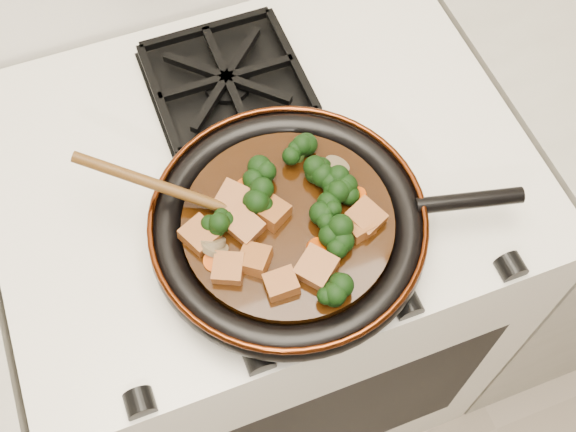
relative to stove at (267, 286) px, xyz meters
name	(u,v)px	position (x,y,z in m)	size (l,w,h in m)	color
stove	(267,286)	(0.00, 0.00, 0.00)	(0.76, 0.60, 0.90)	silver
burner_grate_front	(294,236)	(0.00, -0.14, 0.46)	(0.23, 0.23, 0.03)	black
burner_grate_back	(227,82)	(0.00, 0.14, 0.46)	(0.23, 0.23, 0.03)	black
skillet	(290,226)	(-0.01, -0.14, 0.49)	(0.48, 0.36, 0.05)	black
braising_sauce	(288,224)	(-0.01, -0.14, 0.50)	(0.27, 0.27, 0.02)	black
tofu_cube_0	(358,226)	(0.07, -0.18, 0.52)	(0.04, 0.03, 0.02)	brown
tofu_cube_1	(244,226)	(-0.06, -0.13, 0.52)	(0.04, 0.04, 0.02)	brown
tofu_cube_2	(200,236)	(-0.12, -0.12, 0.52)	(0.04, 0.04, 0.02)	brown
tofu_cube_3	(316,268)	(0.00, -0.22, 0.52)	(0.04, 0.04, 0.02)	brown
tofu_cube_4	(255,260)	(-0.07, -0.18, 0.52)	(0.04, 0.04, 0.02)	brown
tofu_cube_5	(232,200)	(-0.07, -0.09, 0.52)	(0.04, 0.04, 0.02)	brown
tofu_cube_6	(366,218)	(0.08, -0.17, 0.52)	(0.04, 0.04, 0.02)	brown
tofu_cube_7	(271,212)	(-0.03, -0.12, 0.52)	(0.04, 0.04, 0.02)	brown
tofu_cube_8	(228,269)	(-0.10, -0.18, 0.52)	(0.04, 0.04, 0.02)	brown
tofu_cube_9	(281,284)	(-0.05, -0.22, 0.52)	(0.04, 0.03, 0.02)	brown
broccoli_floret_0	(300,154)	(0.04, -0.06, 0.52)	(0.06, 0.06, 0.05)	black
broccoli_floret_1	(257,177)	(-0.02, -0.07, 0.52)	(0.06, 0.06, 0.05)	black
broccoli_floret_2	(323,174)	(0.06, -0.09, 0.52)	(0.06, 0.06, 0.05)	black
broccoli_floret_3	(263,198)	(-0.03, -0.10, 0.52)	(0.06, 0.06, 0.05)	black
broccoli_floret_4	(324,216)	(0.03, -0.15, 0.52)	(0.06, 0.06, 0.05)	black
broccoli_floret_5	(216,221)	(-0.09, -0.11, 0.52)	(0.05, 0.05, 0.05)	black
broccoli_floret_6	(332,291)	(0.00, -0.25, 0.52)	(0.06, 0.06, 0.05)	black
broccoli_floret_7	(338,195)	(0.06, -0.13, 0.52)	(0.06, 0.06, 0.05)	black
broccoli_floret_8	(336,242)	(0.03, -0.19, 0.52)	(0.06, 0.06, 0.05)	black
broccoli_floret_9	(341,187)	(0.07, -0.12, 0.52)	(0.06, 0.06, 0.05)	black
carrot_coin_0	(246,194)	(-0.05, -0.09, 0.51)	(0.03, 0.03, 0.01)	#B73E05
carrot_coin_1	(215,261)	(-0.11, -0.16, 0.51)	(0.03, 0.03, 0.01)	#B73E05
carrot_coin_2	(357,196)	(0.09, -0.14, 0.51)	(0.03, 0.03, 0.01)	#B73E05
carrot_coin_3	(247,187)	(-0.04, -0.08, 0.51)	(0.03, 0.03, 0.01)	#B73E05
carrot_coin_4	(318,249)	(0.01, -0.19, 0.51)	(0.03, 0.03, 0.01)	#B73E05
mushroom_slice_0	(336,166)	(0.08, -0.09, 0.52)	(0.03, 0.03, 0.01)	brown
mushroom_slice_1	(212,242)	(-0.11, -0.14, 0.52)	(0.03, 0.03, 0.01)	brown
mushroom_slice_2	(214,246)	(-0.11, -0.14, 0.52)	(0.04, 0.04, 0.01)	brown
wooden_spoon	(197,199)	(-0.11, -0.08, 0.53)	(0.13, 0.10, 0.22)	#4E3010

